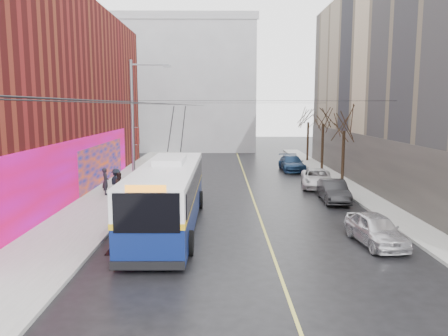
% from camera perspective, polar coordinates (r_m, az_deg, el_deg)
% --- Properties ---
extents(ground, '(140.00, 140.00, 0.00)m').
position_cam_1_polar(ground, '(19.07, 1.60, -10.60)').
color(ground, black).
rests_on(ground, ground).
extents(sidewalk_left, '(4.00, 60.00, 0.15)m').
position_cam_1_polar(sidewalk_left, '(31.52, -13.94, -3.20)').
color(sidewalk_left, gray).
rests_on(sidewalk_left, ground).
extents(sidewalk_right, '(2.00, 60.00, 0.15)m').
position_cam_1_polar(sidewalk_right, '(32.15, 17.07, -3.10)').
color(sidewalk_right, gray).
rests_on(sidewalk_right, ground).
extents(lane_line, '(0.12, 50.00, 0.01)m').
position_cam_1_polar(lane_line, '(32.71, 3.34, -2.69)').
color(lane_line, '#BFB74C').
rests_on(lane_line, ground).
extents(building_left, '(12.11, 36.00, 14.00)m').
position_cam_1_polar(building_left, '(35.53, -26.34, 8.68)').
color(building_left, '#601413').
rests_on(building_left, ground).
extents(building_far, '(20.50, 12.10, 18.00)m').
position_cam_1_polar(building_far, '(63.34, -5.40, 10.67)').
color(building_far, gray).
rests_on(building_far, ground).
extents(streetlight_pole, '(2.65, 0.60, 9.00)m').
position_cam_1_polar(streetlight_pole, '(28.61, -11.54, 5.39)').
color(streetlight_pole, slate).
rests_on(streetlight_pole, ground).
extents(catenary_wires, '(18.00, 60.00, 0.22)m').
position_cam_1_polar(catenary_wires, '(32.88, -3.77, 8.30)').
color(catenary_wires, black).
extents(tree_near, '(3.20, 3.20, 6.40)m').
position_cam_1_polar(tree_near, '(35.42, 15.45, 5.96)').
color(tree_near, black).
rests_on(tree_near, ground).
extents(tree_mid, '(3.20, 3.20, 6.68)m').
position_cam_1_polar(tree_mid, '(42.19, 12.86, 6.72)').
color(tree_mid, black).
rests_on(tree_mid, ground).
extents(tree_far, '(3.20, 3.20, 6.57)m').
position_cam_1_polar(tree_far, '(49.03, 10.97, 6.80)').
color(tree_far, black).
rests_on(tree_far, ground).
extents(puddle, '(2.49, 3.03, 0.01)m').
position_cam_1_polar(puddle, '(20.11, -10.83, -9.73)').
color(puddle, black).
rests_on(puddle, ground).
extents(pigeons_flying, '(4.54, 1.16, 0.66)m').
position_cam_1_polar(pigeons_flying, '(27.78, -4.00, 10.37)').
color(pigeons_flying, slate).
extents(trolleybus, '(3.10, 12.99, 6.13)m').
position_cam_1_polar(trolleybus, '(22.17, -7.28, -3.45)').
color(trolleybus, '#0A174C').
rests_on(trolleybus, ground).
extents(parked_car_a, '(2.05, 4.22, 1.39)m').
position_cam_1_polar(parked_car_a, '(20.69, 19.20, -7.55)').
color(parked_car_a, silver).
rests_on(parked_car_a, ground).
extents(parked_car_b, '(1.68, 4.31, 1.40)m').
position_cam_1_polar(parked_car_b, '(28.98, 14.12, -2.92)').
color(parked_car_b, black).
rests_on(parked_car_b, ground).
extents(parked_car_c, '(2.98, 5.20, 1.37)m').
position_cam_1_polar(parked_car_c, '(33.85, 12.04, -1.32)').
color(parked_car_c, silver).
rests_on(parked_car_c, ground).
extents(parked_car_d, '(2.13, 5.03, 1.45)m').
position_cam_1_polar(parked_car_d, '(42.00, 8.83, 0.62)').
color(parked_car_d, navy).
rests_on(parked_car_d, ground).
extents(following_car, '(2.14, 4.14, 1.35)m').
position_cam_1_polar(following_car, '(35.05, -6.18, -0.89)').
color(following_car, '#A1A0A4').
rests_on(following_car, ground).
extents(pedestrian_a, '(0.65, 0.78, 1.84)m').
position_cam_1_polar(pedestrian_a, '(30.56, -15.22, -1.70)').
color(pedestrian_a, black).
rests_on(pedestrian_a, sidewalk_left).
extents(pedestrian_b, '(1.00, 1.04, 1.69)m').
position_cam_1_polar(pedestrian_b, '(29.34, -13.44, -2.18)').
color(pedestrian_b, black).
rests_on(pedestrian_b, sidewalk_left).
extents(pedestrian_c, '(1.26, 1.25, 1.75)m').
position_cam_1_polar(pedestrian_c, '(30.66, -13.89, -1.70)').
color(pedestrian_c, black).
rests_on(pedestrian_c, sidewalk_left).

